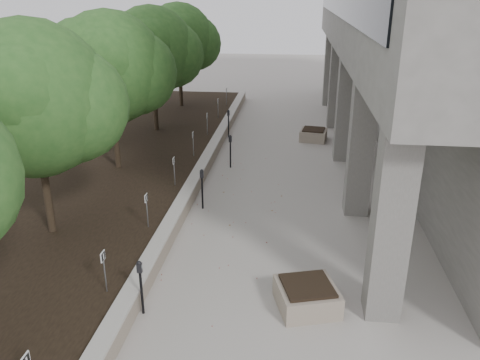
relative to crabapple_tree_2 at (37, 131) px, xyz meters
The scene contains 21 objects.
ground 6.46m from the crabapple_tree_2, 32.01° to the right, with size 90.00×90.00×0.00m, color #ABA69E.
retaining_wall 7.29m from the crabapple_tree_2, 63.63° to the left, with size 0.39×26.00×0.50m, color #A0927F, non-canonical shape.
planting_bed 6.71m from the crabapple_tree_2, 96.65° to the left, with size 7.00×26.00×0.40m, color black.
crabapple_tree_2 is the anchor object (origin of this frame).
crabapple_tree_3 5.00m from the crabapple_tree_2, 90.00° to the left, with size 4.60×4.00×5.44m, color #285520, non-canonical shape.
crabapple_tree_4 10.00m from the crabapple_tree_2, 90.00° to the left, with size 4.60×4.00×5.44m, color #285520, non-canonical shape.
crabapple_tree_5 15.00m from the crabapple_tree_2, 90.00° to the left, with size 4.60×4.00×5.44m, color #285520, non-canonical shape.
parking_sign_2 4.16m from the crabapple_tree_2, 45.58° to the right, with size 0.04×0.22×0.96m, color black, non-canonical shape.
parking_sign_3 3.36m from the crabapple_tree_2, 11.53° to the left, with size 0.04×0.22×0.96m, color black, non-canonical shape.
parking_sign_4 4.82m from the crabapple_tree_2, 55.01° to the left, with size 0.04×0.22×0.96m, color black, non-canonical shape.
parking_sign_5 7.30m from the crabapple_tree_2, 69.35° to the left, with size 0.04×0.22×0.96m, color black, non-canonical shape.
parking_sign_6 10.06m from the crabapple_tree_2, 75.54° to the left, with size 0.04×0.22×0.96m, color black, non-canonical shape.
parking_sign_7 12.93m from the crabapple_tree_2, 78.91° to the left, with size 0.04×0.22×0.96m, color black, non-canonical shape.
parking_sign_8 15.85m from the crabapple_tree_2, 81.02° to the left, with size 0.04×0.22×0.96m, color black, non-canonical shape.
parking_meter_2 4.86m from the crabapple_tree_2, 38.82° to the right, with size 0.12×0.09×1.26m, color black, non-canonical shape.
parking_meter_3 5.06m from the crabapple_tree_2, 37.25° to the left, with size 0.13×0.09×1.30m, color black, non-canonical shape.
parking_meter_4 7.94m from the crabapple_tree_2, 59.03° to the left, with size 0.13×0.09×1.29m, color black, non-canonical shape.
parking_meter_5 11.28m from the crabapple_tree_2, 72.83° to the left, with size 0.13×0.09×1.29m, color black, non-canonical shape.
planter_front 7.51m from the crabapple_tree_2, 16.72° to the right, with size 1.21×1.21×0.56m, color #A0927F, non-canonical shape.
planter_back 13.01m from the crabapple_tree_2, 55.82° to the left, with size 1.13×1.13×0.53m, color #A0927F, non-canonical shape.
berry_scatter 5.98m from the crabapple_tree_2, 23.05° to the left, with size 3.30×14.10×0.02m, color maroon, non-canonical shape.
Camera 1 is at (1.43, -7.69, 6.32)m, focal length 35.95 mm.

